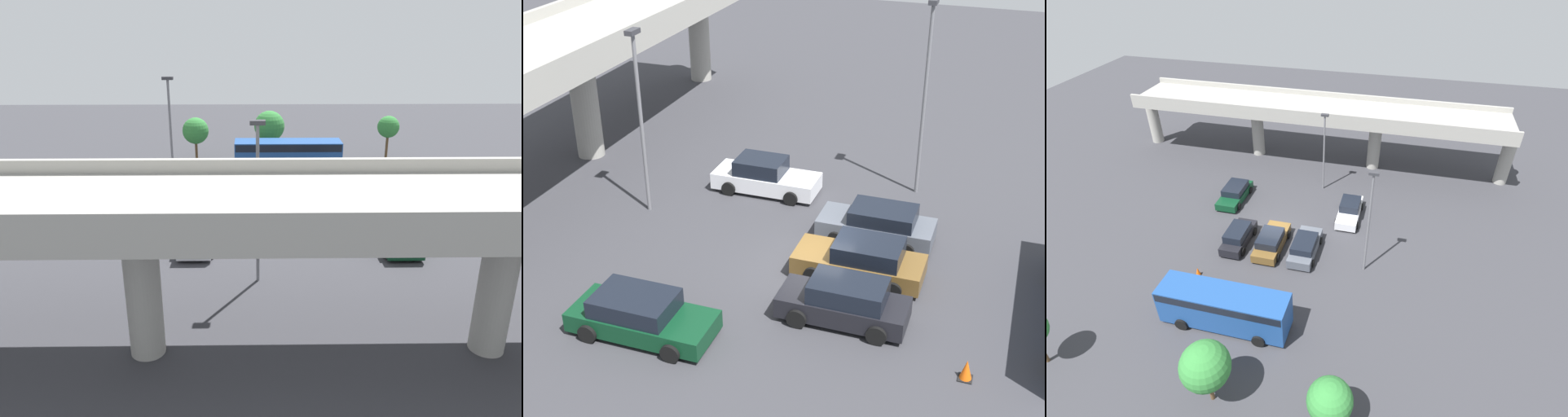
% 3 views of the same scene
% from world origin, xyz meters
% --- Properties ---
extents(ground_plane, '(95.45, 95.45, 0.00)m').
position_xyz_m(ground_plane, '(0.00, 0.00, 0.00)').
color(ground_plane, '#38383D').
extents(highway_overpass, '(41.07, 6.23, 6.95)m').
position_xyz_m(highway_overpass, '(-0.00, 14.11, 5.53)').
color(highway_overpass, '#9E9B93').
rests_on(highway_overpass, ground_plane).
extents(parked_car_0, '(2.25, 4.87, 1.48)m').
position_xyz_m(parked_car_0, '(-5.59, 4.37, 0.71)').
color(parked_car_0, '#0C381E').
rests_on(parked_car_0, ground_plane).
extents(parked_car_1, '(1.98, 4.42, 1.60)m').
position_xyz_m(parked_car_1, '(-2.72, -1.83, 0.77)').
color(parked_car_1, black).
rests_on(parked_car_1, ground_plane).
extents(parked_car_2, '(2.20, 4.84, 1.55)m').
position_xyz_m(parked_car_2, '(0.14, -1.72, 0.73)').
color(parked_car_2, brown).
rests_on(parked_car_2, ground_plane).
extents(parked_car_3, '(2.15, 4.66, 1.51)m').
position_xyz_m(parked_car_3, '(3.00, -1.69, 0.72)').
color(parked_car_3, '#515660').
rests_on(parked_car_3, ground_plane).
extents(parked_car_4, '(2.11, 4.83, 1.61)m').
position_xyz_m(parked_car_4, '(5.69, 4.22, 0.73)').
color(parked_car_4, silver).
rests_on(parked_car_4, ground_plane).
extents(shuttle_bus, '(8.69, 2.60, 2.89)m').
position_xyz_m(shuttle_bus, '(-0.34, -9.87, 1.72)').
color(shuttle_bus, '#1E478C').
rests_on(shuttle_bus, ground_plane).
extents(lamp_post_near_aisle, '(0.70, 0.35, 7.99)m').
position_xyz_m(lamp_post_near_aisle, '(2.30, 8.40, 4.68)').
color(lamp_post_near_aisle, slate).
rests_on(lamp_post_near_aisle, ground_plane).
extents(lamp_post_mid_lot, '(0.70, 0.35, 8.78)m').
position_xyz_m(lamp_post_mid_lot, '(7.93, -2.39, 5.09)').
color(lamp_post_mid_lot, slate).
rests_on(lamp_post_mid_lot, ground_plane).
extents(tree_front_left, '(2.00, 2.00, 3.94)m').
position_xyz_m(tree_front_left, '(-9.94, -15.31, 2.91)').
color(tree_front_left, brown).
rests_on(tree_front_left, ground_plane).
extents(tree_front_centre, '(2.77, 2.77, 4.48)m').
position_xyz_m(tree_front_centre, '(1.02, -15.02, 3.08)').
color(tree_front_centre, brown).
rests_on(tree_front_centre, ground_plane).
extents(tree_front_right, '(2.39, 2.39, 3.88)m').
position_xyz_m(tree_front_right, '(7.74, -15.04, 2.67)').
color(tree_front_right, brown).
rests_on(tree_front_right, ground_plane).
extents(traffic_cone, '(0.44, 0.44, 0.70)m').
position_xyz_m(traffic_cone, '(-4.34, -6.13, 0.33)').
color(traffic_cone, black).
rests_on(traffic_cone, ground_plane).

